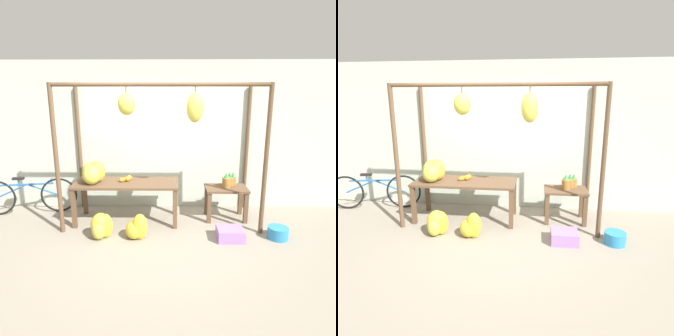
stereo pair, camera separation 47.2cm
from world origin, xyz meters
TOP-DOWN VIEW (x-y plane):
  - ground_plane at (0.00, 0.00)m, footprint 20.00×20.00m
  - shop_wall_back at (0.00, 1.53)m, footprint 8.00×0.08m
  - stall_awning at (0.03, 0.58)m, footprint 3.27×1.27m
  - display_table_main at (-0.61, 0.78)m, footprint 1.78×0.72m
  - display_table_side at (1.13, 0.89)m, footprint 0.73×0.50m
  - banana_pile_on_table at (-1.18, 0.73)m, footprint 0.47×0.50m
  - orange_pile at (-0.62, 0.83)m, footprint 0.20×0.21m
  - pineapple_cluster at (1.20, 0.97)m, footprint 0.28×0.28m
  - banana_pile_ground_left at (-0.91, 0.12)m, footprint 0.42×0.40m
  - banana_pile_ground_right at (-0.36, 0.10)m, footprint 0.40×0.38m
  - fruit_crate_white at (1.07, 0.09)m, footprint 0.40×0.34m
  - blue_bucket at (1.81, 0.13)m, footprint 0.31×0.31m
  - parked_bicycle at (-2.51, 1.08)m, footprint 1.74×0.34m

SIDE VIEW (x-z plane):
  - ground_plane at x=0.00m, z-range 0.00..0.00m
  - fruit_crate_white at x=1.07m, z-range 0.00..0.18m
  - blue_bucket at x=1.81m, z-range 0.00..0.18m
  - banana_pile_ground_right at x=-0.36m, z-range -0.03..0.38m
  - banana_pile_ground_left at x=-0.91m, z-range -0.01..0.39m
  - parked_bicycle at x=-2.51m, z-range 0.00..0.70m
  - display_table_side at x=1.13m, z-range 0.15..0.74m
  - display_table_main at x=-0.61m, z-range 0.26..0.97m
  - pineapple_cluster at x=1.20m, z-range 0.56..0.82m
  - orange_pile at x=-0.62m, z-range 0.71..0.79m
  - banana_pile_on_table at x=-1.18m, z-range 0.70..1.07m
  - shop_wall_back at x=0.00m, z-range 0.00..2.80m
  - stall_awning at x=0.03m, z-range 0.49..2.82m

